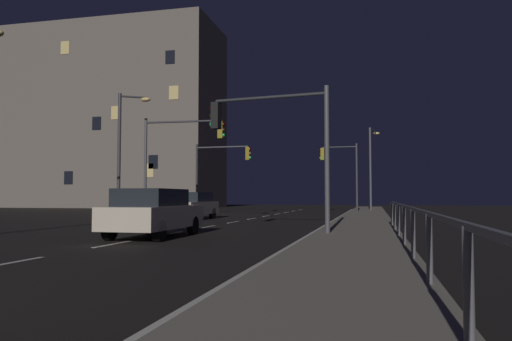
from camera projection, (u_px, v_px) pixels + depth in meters
ground_plane at (211, 226)px, 21.90m from camera, size 112.00×112.00×0.00m
sidewalk_right at (361, 227)px, 20.38m from camera, size 2.81×77.00×0.14m
lane_markings_center at (233, 222)px, 25.29m from camera, size 0.14×50.00×0.01m
lane_edge_line at (331, 222)px, 25.62m from camera, size 0.14×53.00×0.01m
car at (154, 212)px, 15.87m from camera, size 1.86×4.41×1.57m
car_oncoming at (191, 205)px, 28.25m from camera, size 1.93×4.45×1.57m
traffic_light_overhead_east at (271, 130)px, 16.90m from camera, size 4.32×0.75×4.86m
traffic_light_near_left at (221, 164)px, 36.33m from camera, size 4.31×0.39×5.23m
traffic_light_mid_left at (341, 164)px, 38.57m from camera, size 2.98×0.34×5.32m
traffic_light_far_left at (179, 147)px, 27.69m from camera, size 4.75×0.46×5.79m
street_lamp_far_end at (372, 160)px, 42.27m from camera, size 0.93×2.39×7.07m
street_lamp_corner at (124, 144)px, 25.86m from camera, size 1.52×0.95×6.76m
barrier_fence at (408, 217)px, 10.91m from camera, size 0.09×20.09×0.98m
building_distant at (114, 119)px, 61.00m from camera, size 25.93×10.63×21.95m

